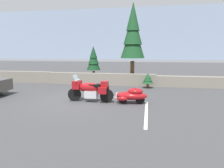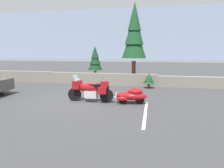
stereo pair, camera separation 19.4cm
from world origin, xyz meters
name	(u,v)px [view 1 (the left image)]	position (x,y,z in m)	size (l,w,h in m)	color
ground_plane	(79,101)	(0.00, 0.00, 0.00)	(80.00, 80.00, 0.00)	#424244
stone_guard_wall	(104,79)	(0.14, 5.12, 0.42)	(24.00, 0.60, 0.88)	gray
distant_ridgeline	(142,41)	(0.00, 95.11, 8.00)	(240.00, 80.00, 16.00)	#8C9EB7
touring_motorcycle	(90,89)	(0.64, -0.08, 0.62)	(2.31, 0.76, 1.33)	black
car_shaped_trailer	(132,95)	(2.68, -0.08, 0.41)	(2.20, 0.78, 0.76)	black
pine_tree_tall	(133,33)	(2.22, 5.93, 3.79)	(1.81, 1.81, 6.06)	brown
pine_tree_secondary	(93,59)	(-1.08, 6.77, 1.83)	(1.16, 1.16, 2.93)	brown
pine_sapling_near	(148,79)	(3.41, 4.30, 0.64)	(0.77, 0.77, 1.02)	brown
parking_stripe_marker	(146,113)	(3.40, -1.50, 0.00)	(0.12, 3.60, 0.01)	silver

